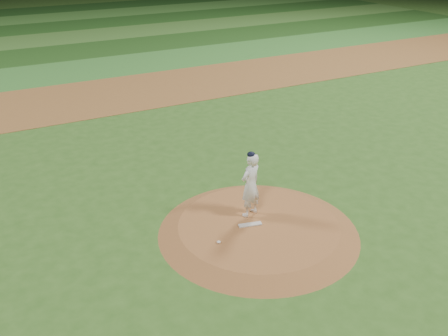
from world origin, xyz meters
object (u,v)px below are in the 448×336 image
object	(u,v)px
rosin_bag	(219,242)
pitching_rubber	(250,225)
pitchers_mound	(258,228)
pitcher_on_mound	(250,185)

from	to	relation	value
rosin_bag	pitching_rubber	bearing A→B (deg)	17.14
rosin_bag	pitchers_mound	bearing A→B (deg)	11.79
pitcher_on_mound	rosin_bag	bearing A→B (deg)	-149.36
pitchers_mound	pitcher_on_mound	bearing A→B (deg)	84.62
pitchers_mound	rosin_bag	size ratio (longest dim) A/B	52.32
pitching_rubber	pitcher_on_mound	world-z (taller)	pitcher_on_mound
pitchers_mound	pitching_rubber	bearing A→B (deg)	163.15
pitchers_mound	pitcher_on_mound	xyz separation A→B (m)	(0.05, 0.56, 1.08)
pitchers_mound	rosin_bag	distance (m)	1.41
pitchers_mound	pitching_rubber	world-z (taller)	pitching_rubber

